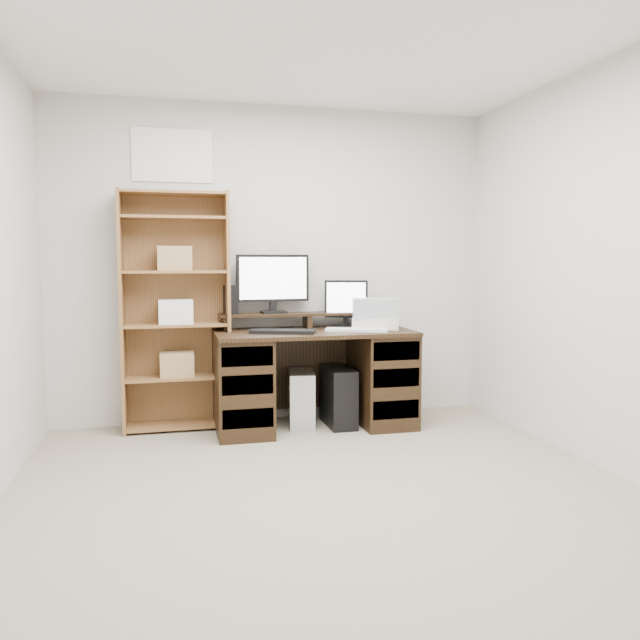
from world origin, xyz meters
name	(u,v)px	position (x,y,z in m)	size (l,w,h in m)	color
room	(342,267)	(0.00, 0.00, 1.25)	(3.54, 4.04, 2.54)	gray
desk	(313,377)	(0.24, 1.64, 0.39)	(1.50, 0.70, 0.75)	black
riser_shelf	(308,316)	(0.24, 1.85, 0.84)	(1.40, 0.22, 0.12)	black
monitor_wide	(273,280)	(-0.04, 1.88, 1.13)	(0.58, 0.16, 0.46)	black
monitor_small	(346,302)	(0.54, 1.81, 0.96)	(0.34, 0.17, 0.38)	black
speaker	(230,300)	(-0.37, 1.86, 0.98)	(0.09, 0.09, 0.22)	black
keyboard_black	(283,331)	(-0.03, 1.52, 0.76)	(0.48, 0.16, 0.03)	black
keyboard_white	(357,330)	(0.54, 1.51, 0.76)	(0.47, 0.14, 0.02)	silver
mouse	(393,328)	(0.83, 1.50, 0.77)	(0.08, 0.05, 0.03)	white
printer	(375,323)	(0.74, 1.65, 0.79)	(0.36, 0.27, 0.09)	beige
basket	(376,308)	(0.74, 1.65, 0.91)	(0.35, 0.25, 0.15)	#9DA2A8
tower_silver	(301,398)	(0.15, 1.71, 0.21)	(0.19, 0.43, 0.43)	silver
tower_black	(338,396)	(0.43, 1.64, 0.23)	(0.20, 0.45, 0.45)	black
bookshelf	(176,309)	(-0.79, 1.86, 0.92)	(0.80, 0.30, 1.80)	#916033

